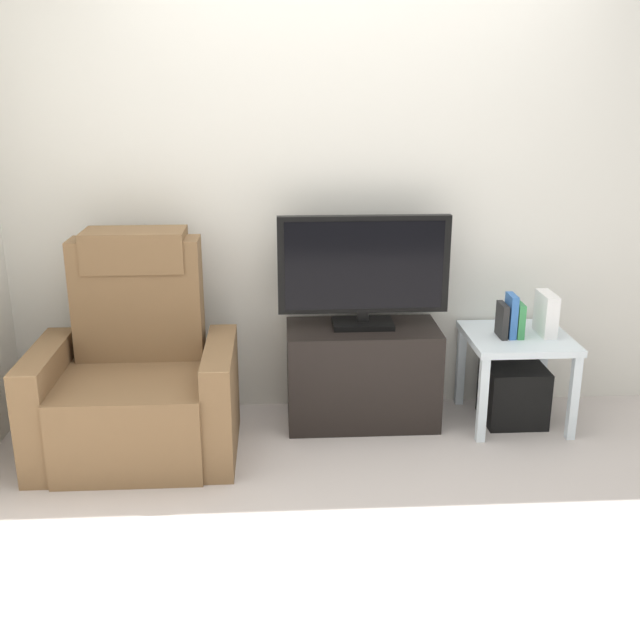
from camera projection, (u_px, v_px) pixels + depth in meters
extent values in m
plane|color=#BCB2AD|center=(372.00, 504.00, 3.35)|extent=(6.40, 6.40, 0.00)
cube|color=silver|center=(351.00, 176.00, 4.02)|extent=(6.40, 0.06, 2.60)
cube|color=black|center=(362.00, 374.00, 4.09)|extent=(0.81, 0.42, 0.54)
cube|color=black|center=(367.00, 369.00, 3.86)|extent=(0.74, 0.02, 0.02)
cube|color=black|center=(366.00, 360.00, 3.90)|extent=(0.34, 0.11, 0.04)
cube|color=black|center=(363.00, 323.00, 4.02)|extent=(0.32, 0.20, 0.03)
cube|color=black|center=(363.00, 316.00, 4.01)|extent=(0.06, 0.04, 0.05)
cube|color=black|center=(364.00, 265.00, 3.92)|extent=(0.90, 0.05, 0.51)
cube|color=black|center=(364.00, 266.00, 3.89)|extent=(0.82, 0.01, 0.46)
cube|color=brown|center=(137.00, 414.00, 3.74)|extent=(0.70, 0.72, 0.42)
cube|color=brown|center=(138.00, 299.00, 3.84)|extent=(0.64, 0.20, 0.62)
cube|color=brown|center=(135.00, 250.00, 3.78)|extent=(0.50, 0.26, 0.20)
cube|color=brown|center=(49.00, 404.00, 3.70)|extent=(0.14, 0.68, 0.56)
cube|color=brown|center=(221.00, 399.00, 3.74)|extent=(0.14, 0.68, 0.56)
cube|color=silver|center=(518.00, 338.00, 4.02)|extent=(0.54, 0.54, 0.04)
cube|color=silver|center=(483.00, 400.00, 3.86)|extent=(0.04, 0.04, 0.46)
cube|color=silver|center=(574.00, 398.00, 3.88)|extent=(0.04, 0.04, 0.46)
cube|color=silver|center=(461.00, 366.00, 4.31)|extent=(0.04, 0.04, 0.46)
cube|color=silver|center=(542.00, 364.00, 4.34)|extent=(0.04, 0.04, 0.46)
cube|color=black|center=(513.00, 393.00, 4.12)|extent=(0.32, 0.32, 0.32)
cube|color=#262626|center=(502.00, 320.00, 3.96)|extent=(0.03, 0.14, 0.18)
cube|color=#3366B2|center=(511.00, 316.00, 3.96)|extent=(0.04, 0.13, 0.23)
cube|color=#388C4C|center=(518.00, 320.00, 3.97)|extent=(0.04, 0.13, 0.18)
cube|color=white|center=(546.00, 314.00, 4.00)|extent=(0.07, 0.20, 0.23)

